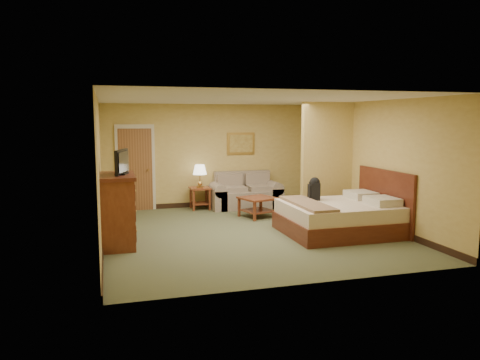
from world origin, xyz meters
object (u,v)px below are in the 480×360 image
object	(u,v)px
loveseat	(245,196)
dresser	(117,210)
coffee_table	(258,203)
bed	(344,216)

from	to	relation	value
loveseat	dresser	distance (m)	4.30
loveseat	dresser	bearing A→B (deg)	-138.43
coffee_table	dresser	xyz separation A→B (m)	(-3.13, -1.61, 0.31)
coffee_table	bed	size ratio (longest dim) A/B	0.40
loveseat	bed	bearing A→B (deg)	-70.85
loveseat	coffee_table	xyz separation A→B (m)	(-0.07, -1.23, 0.04)
dresser	bed	world-z (taller)	dresser
dresser	loveseat	bearing A→B (deg)	41.57
loveseat	coffee_table	size ratio (longest dim) A/B	1.98
loveseat	bed	xyz separation A→B (m)	(1.08, -3.12, 0.04)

